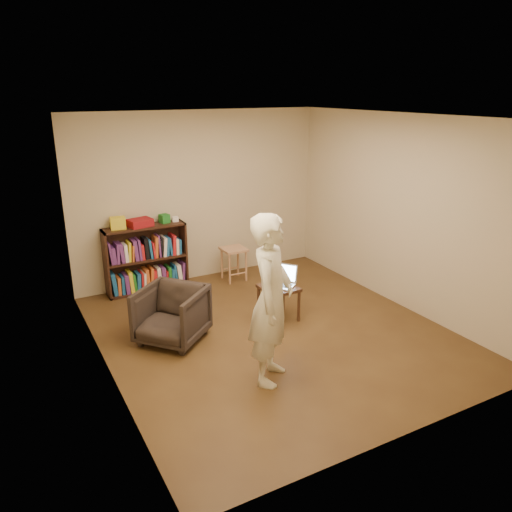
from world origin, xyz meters
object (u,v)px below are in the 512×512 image
stool (234,254)px  side_table (279,292)px  laptop (282,280)px  person (271,300)px  armchair (172,315)px  bookshelf (146,262)px

stool → side_table: 1.56m
side_table → laptop: laptop is taller
person → stool: bearing=24.3°
stool → side_table: bearing=-94.1°
stool → armchair: armchair is taller
side_table → person: size_ratio=0.26×
laptop → armchair: bearing=-128.9°
bookshelf → side_table: bookshelf is taller
person → bookshelf: bearing=50.7°
bookshelf → side_table: bearing=-56.0°
stool → person: (-0.91, -2.73, 0.47)m
bookshelf → person: 3.04m
stool → laptop: laptop is taller
side_table → person: 1.52m
side_table → stool: bearing=85.9°
side_table → bookshelf: bearing=124.0°
laptop → person: size_ratio=0.26×
armchair → laptop: 1.51m
side_table → person: bearing=-124.2°
bookshelf → side_table: 2.18m
bookshelf → armchair: size_ratio=1.62×
stool → armchair: 2.13m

